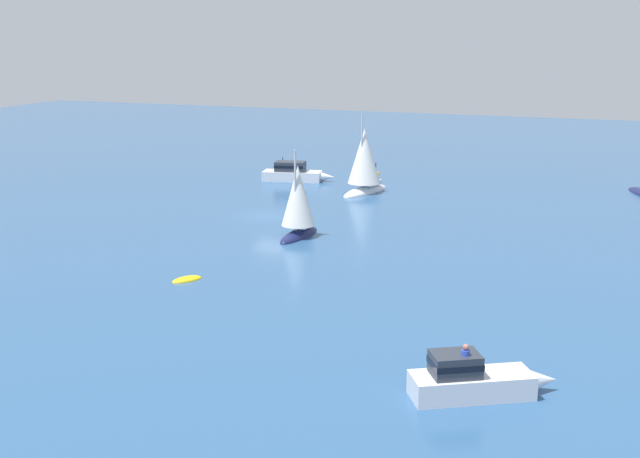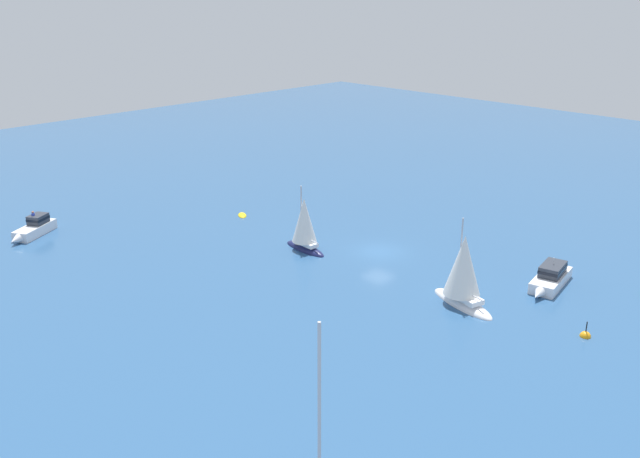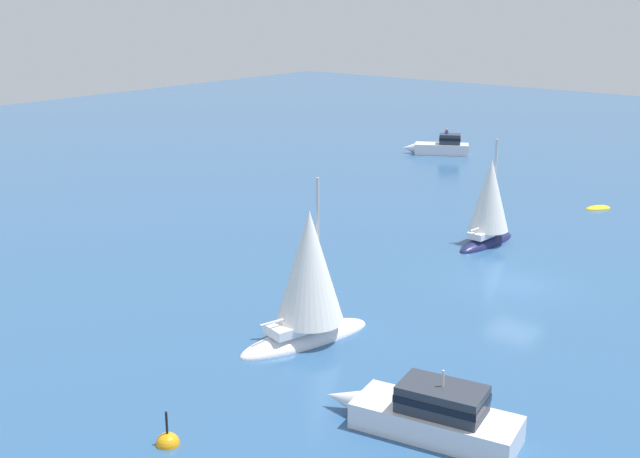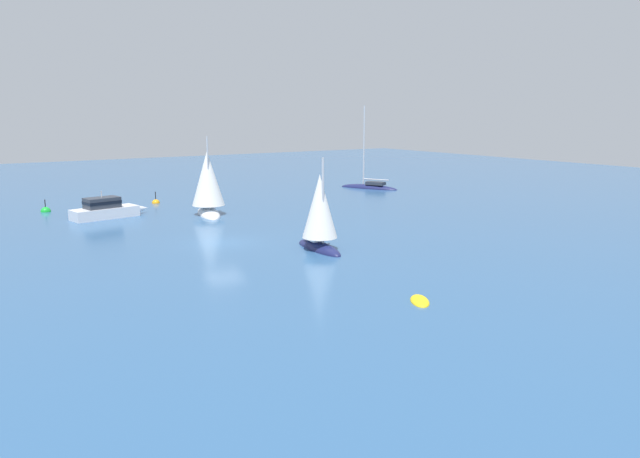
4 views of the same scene
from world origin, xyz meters
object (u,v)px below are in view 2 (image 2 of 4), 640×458
Objects in this scene: sailboat at (305,228)px; yacht at (463,275)px; cabin_cruiser at (550,277)px; channel_buoy at (585,336)px; launch at (34,228)px; dinghy at (242,216)px.

yacht is at bearing -173.90° from sailboat.
channel_buoy is (5.83, -6.12, -0.72)m from cabin_cruiser.
sailboat reaches higher than launch.
channel_buoy is at bearing -154.41° from yacht.
dinghy is (9.71, 17.92, -0.71)m from launch.
sailboat is at bearing 16.84° from yacht.
sailboat is (21.33, 15.86, 1.42)m from launch.
sailboat is 4.25× the size of channel_buoy.
launch is at bearing 94.46° from dinghy.
channel_buoy is (37.25, 0.25, 0.01)m from dinghy.
sailboat reaches higher than channel_buoy.
sailboat is 0.89× the size of yacht.
cabin_cruiser is 32.07m from dinghy.
yacht is 9.49m from channel_buoy.
sailboat is 25.82m from channel_buoy.
cabin_cruiser is 0.93× the size of yacht.
launch is 3.73× the size of channel_buoy.
yacht is (37.93, 16.45, 1.67)m from launch.
yacht is (28.22, -1.47, 2.38)m from dinghy.
yacht reaches higher than sailboat.
launch is 20.40m from dinghy.
yacht is (-3.20, -7.84, 1.65)m from cabin_cruiser.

